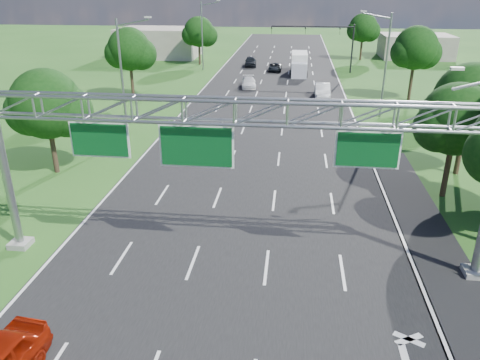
# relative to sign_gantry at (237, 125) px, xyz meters

# --- Properties ---
(ground) EXTENTS (220.00, 220.00, 0.00)m
(ground) POSITION_rel_sign_gantry_xyz_m (-0.33, 18.00, -6.89)
(ground) COLOR #1F4F17
(ground) RESTS_ON ground
(road) EXTENTS (18.00, 180.00, 0.02)m
(road) POSITION_rel_sign_gantry_xyz_m (-0.33, 18.00, -6.89)
(road) COLOR black
(road) RESTS_ON ground
(road_flare) EXTENTS (3.00, 30.00, 0.02)m
(road_flare) POSITION_rel_sign_gantry_xyz_m (9.87, 2.00, -6.89)
(road_flare) COLOR black
(road_flare) RESTS_ON ground
(sign_gantry) EXTENTS (23.50, 1.00, 9.56)m
(sign_gantry) POSITION_rel_sign_gantry_xyz_m (0.00, 0.00, 0.00)
(sign_gantry) COLOR gray
(sign_gantry) RESTS_ON ground
(traffic_signal) EXTENTS (12.21, 0.24, 7.00)m
(traffic_signal) POSITION_rel_sign_gantry_xyz_m (7.15, 53.00, -1.72)
(traffic_signal) COLOR black
(traffic_signal) RESTS_ON ground
(streetlight_l_near) EXTENTS (2.97, 0.22, 10.16)m
(streetlight_l_near) POSITION_rel_sign_gantry_xyz_m (-11.63, 18.00, -1.31)
(streetlight_l_near) COLOR gray
(streetlight_l_near) RESTS_ON ground
(streetlight_l_far) EXTENTS (2.97, 0.22, 10.16)m
(streetlight_l_far) POSITION_rel_sign_gantry_xyz_m (-11.63, 53.00, -1.31)
(streetlight_l_far) COLOR gray
(streetlight_l_far) RESTS_ON ground
(streetlight_r_mid) EXTENTS (2.97, 0.22, 10.16)m
(streetlight_r_mid) POSITION_rel_sign_gantry_xyz_m (10.97, 28.00, -1.31)
(streetlight_r_mid) COLOR gray
(streetlight_r_mid) RESTS_ON ground
(tree_verge_la) EXTENTS (5.76, 4.80, 7.40)m
(tree_verge_la) POSITION_rel_sign_gantry_xyz_m (-14.25, 10.04, -2.13)
(tree_verge_la) COLOR #2D2116
(tree_verge_la) RESTS_ON ground
(tree_verge_lb) EXTENTS (5.76, 4.80, 8.06)m
(tree_verge_lb) POSITION_rel_sign_gantry_xyz_m (-16.25, 33.04, -1.48)
(tree_verge_lb) COLOR #2D2116
(tree_verge_lb) RESTS_ON ground
(tree_verge_lc) EXTENTS (5.76, 4.80, 7.62)m
(tree_verge_lc) POSITION_rel_sign_gantry_xyz_m (-13.25, 58.04, -1.92)
(tree_verge_lc) COLOR #2D2116
(tree_verge_lc) RESTS_ON ground
(tree_verge_rd) EXTENTS (5.76, 4.80, 8.28)m
(tree_verge_rd) POSITION_rel_sign_gantry_xyz_m (15.75, 36.04, -1.26)
(tree_verge_rd) COLOR #2D2116
(tree_verge_rd) RESTS_ON ground
(tree_verge_re) EXTENTS (5.76, 4.80, 7.84)m
(tree_verge_re) POSITION_rel_sign_gantry_xyz_m (13.75, 66.04, -1.70)
(tree_verge_re) COLOR #2D2116
(tree_verge_re) RESTS_ON ground
(building_left) EXTENTS (14.00, 10.00, 5.00)m
(building_left) POSITION_rel_sign_gantry_xyz_m (-22.33, 66.00, -4.39)
(building_left) COLOR gray
(building_left) RESTS_ON ground
(building_right) EXTENTS (12.00, 9.00, 4.00)m
(building_right) POSITION_rel_sign_gantry_xyz_m (23.67, 70.00, -4.89)
(building_right) COLOR gray
(building_right) RESTS_ON ground
(car_queue_a) EXTENTS (2.32, 4.61, 1.29)m
(car_queue_a) POSITION_rel_sign_gantry_xyz_m (-3.48, 40.73, -6.25)
(car_queue_a) COLOR white
(car_queue_a) RESTS_ON ground
(car_queue_b) EXTENTS (1.93, 4.15, 1.15)m
(car_queue_b) POSITION_rel_sign_gantry_xyz_m (-0.65, 53.29, -6.32)
(car_queue_b) COLOR black
(car_queue_b) RESTS_ON ground
(car_queue_c) EXTENTS (2.15, 4.63, 1.53)m
(car_queue_c) POSITION_rel_sign_gantry_xyz_m (-4.79, 57.23, -6.12)
(car_queue_c) COLOR black
(car_queue_c) RESTS_ON ground
(car_queue_d) EXTENTS (1.74, 4.93, 1.62)m
(car_queue_d) POSITION_rel_sign_gantry_xyz_m (5.72, 36.05, -6.08)
(car_queue_d) COLOR silver
(car_queue_d) RESTS_ON ground
(box_truck) EXTENTS (2.42, 7.89, 2.99)m
(box_truck) POSITION_rel_sign_gantry_xyz_m (2.99, 51.29, -5.46)
(box_truck) COLOR silver
(box_truck) RESTS_ON ground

